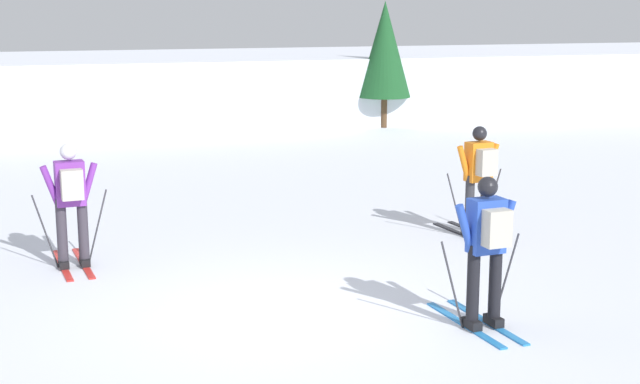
% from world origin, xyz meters
% --- Properties ---
extents(ground_plane, '(120.00, 120.00, 0.00)m').
position_xyz_m(ground_plane, '(0.00, 0.00, 0.00)').
color(ground_plane, silver).
extents(far_snow_ridge, '(80.00, 7.06, 1.95)m').
position_xyz_m(far_snow_ridge, '(0.00, 18.29, 0.97)').
color(far_snow_ridge, silver).
rests_on(far_snow_ridge, ground).
extents(skier_orange, '(1.00, 1.64, 1.71)m').
position_xyz_m(skier_orange, '(3.81, 2.58, 0.95)').
color(skier_orange, black).
rests_on(skier_orange, ground).
extents(skier_blue, '(1.00, 1.63, 1.71)m').
position_xyz_m(skier_blue, '(2.05, -1.15, 0.96)').
color(skier_blue, '#237AC6').
rests_on(skier_blue, ground).
extents(skier_purple, '(1.00, 1.63, 1.71)m').
position_xyz_m(skier_purple, '(-2.18, 2.61, 0.96)').
color(skier_purple, red).
rests_on(skier_purple, ground).
extents(conifer_far_left, '(1.50, 1.50, 3.56)m').
position_xyz_m(conifer_far_left, '(6.89, 14.77, 2.21)').
color(conifer_far_left, '#513823').
rests_on(conifer_far_left, ground).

